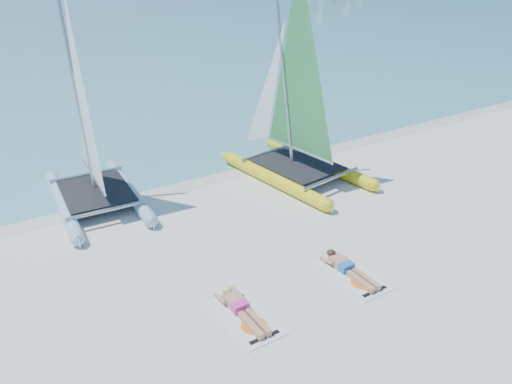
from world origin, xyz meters
TOP-DOWN VIEW (x-y plane):
  - ground at (0.00, 0.00)m, footprint 140.00×140.00m
  - wet_sand_strip at (0.00, 5.50)m, footprint 140.00×1.40m
  - catamaran_blue at (-3.81, 5.60)m, footprint 2.68×5.13m
  - catamaran_yellow at (2.49, 4.38)m, footprint 3.30×5.93m
  - towel_a at (-2.65, -1.43)m, footprint 1.00×1.85m
  - sunbather_a at (-2.65, -1.24)m, footprint 0.37×1.73m
  - towel_b at (0.29, -1.52)m, footprint 1.00×1.85m
  - sunbather_b at (0.29, -1.33)m, footprint 0.37×1.73m

SIDE VIEW (x-z plane):
  - ground at x=0.00m, z-range 0.00..0.00m
  - wet_sand_strip at x=0.00m, z-range 0.00..0.01m
  - towel_a at x=-2.65m, z-range 0.00..0.02m
  - towel_b at x=0.29m, z-range 0.00..0.02m
  - sunbather_a at x=-2.65m, z-range -0.01..0.25m
  - sunbather_b at x=0.29m, z-range -0.01..0.25m
  - catamaran_blue at x=-3.81m, z-range -1.37..5.45m
  - catamaran_yellow at x=2.49m, z-range -1.37..6.02m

